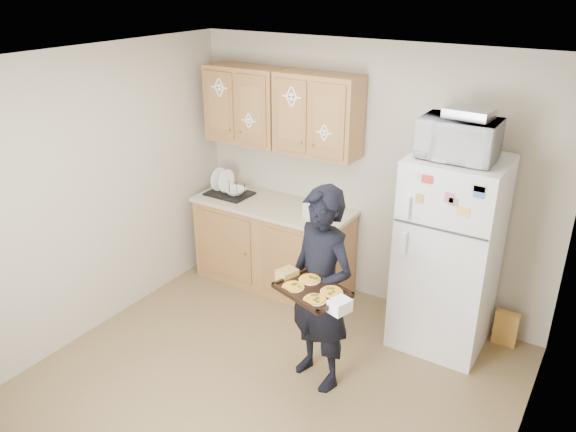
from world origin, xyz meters
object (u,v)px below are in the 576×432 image
Objects in this scene: refrigerator at (448,255)px; dish_rack at (229,187)px; baking_tray at (312,291)px; person at (321,290)px; microwave at (459,139)px.

refrigerator is 3.81× the size of dish_rack.
baking_tray is 2.21m from dish_rack.
person is at bearing -122.37° from refrigerator.
person is 2.86× the size of microwave.
refrigerator is 2.95× the size of microwave.
refrigerator reaches higher than dish_rack.
microwave is at bearing 74.41° from person.
refrigerator is at bearing 74.87° from person.
baking_tray is (-0.56, -1.31, 0.14)m from refrigerator.
refrigerator is 1.22m from person.
baking_tray is 1.63m from microwave.
refrigerator is 1.03× the size of person.
baking_tray is (0.09, -0.29, 0.16)m from person.
person is 1.56m from microwave.
refrigerator is 2.33m from dish_rack.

